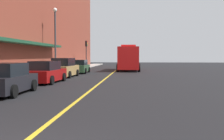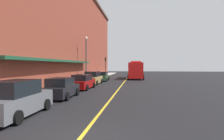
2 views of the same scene
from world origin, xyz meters
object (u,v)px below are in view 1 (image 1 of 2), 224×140
at_px(parked_car_4, 79,67).
at_px(parking_meter_0, 52,65).
at_px(fire_truck, 129,59).
at_px(parked_car_3, 64,68).
at_px(traffic_light_near, 86,49).
at_px(parked_car_2, 46,73).
at_px(street_lamp_left, 55,33).
at_px(parked_car_1, 6,80).

xyz_separation_m(parked_car_4, parking_meter_0, (-1.49, -5.34, 0.33)).
relative_size(parked_car_4, fire_truck, 0.51).
xyz_separation_m(parked_car_3, traffic_light_near, (-1.27, 18.94, 2.33)).
xyz_separation_m(parked_car_2, parking_meter_0, (-1.43, 6.23, 0.31)).
bearing_deg(traffic_light_near, street_lamp_left, -92.50).
relative_size(parked_car_2, fire_truck, 0.52).
distance_m(parked_car_4, fire_truck, 8.22).
height_order(fire_truck, street_lamp_left, street_lamp_left).
height_order(parked_car_1, parked_car_3, parked_car_3).
bearing_deg(fire_truck, traffic_light_near, -134.66).
distance_m(parked_car_2, traffic_light_near, 24.67).
height_order(parked_car_4, traffic_light_near, traffic_light_near).
xyz_separation_m(parked_car_3, parking_meter_0, (-1.33, 0.66, 0.23)).
height_order(parked_car_3, fire_truck, fire_truck).
xyz_separation_m(parked_car_1, street_lamp_left, (-1.95, 15.29, 3.65)).
relative_size(parked_car_1, parking_meter_0, 3.22).
bearing_deg(parked_car_4, street_lamp_left, 135.67).
height_order(parked_car_3, parked_car_4, parked_car_3).
height_order(parked_car_4, street_lamp_left, street_lamp_left).
xyz_separation_m(parked_car_3, fire_truck, (5.81, 11.90, 0.77)).
height_order(parked_car_3, parking_meter_0, parked_car_3).
bearing_deg(parked_car_2, parked_car_3, 2.95).
xyz_separation_m(street_lamp_left, traffic_light_near, (0.66, 15.17, -1.24)).
relative_size(parked_car_1, parked_car_2, 0.93).
xyz_separation_m(parked_car_1, fire_truck, (5.78, 23.42, 0.85)).
height_order(parked_car_1, fire_truck, fire_truck).
relative_size(parked_car_2, parked_car_4, 1.03).
bearing_deg(parked_car_3, parking_meter_0, 65.50).
distance_m(parked_car_3, parked_car_4, 6.00).
distance_m(parked_car_2, parking_meter_0, 6.40).
height_order(parked_car_3, traffic_light_near, traffic_light_near).
relative_size(parked_car_2, traffic_light_near, 1.07).
height_order(parked_car_1, street_lamp_left, street_lamp_left).
bearing_deg(parked_car_1, fire_truck, -15.07).
bearing_deg(parked_car_1, parking_meter_0, 5.14).
relative_size(parked_car_1, parked_car_4, 0.95).
distance_m(parking_meter_0, street_lamp_left, 4.61).
relative_size(parked_car_1, parked_car_3, 0.92).
height_order(parked_car_4, parking_meter_0, parked_car_4).
xyz_separation_m(parked_car_4, street_lamp_left, (-2.09, -2.22, 3.67)).
xyz_separation_m(parked_car_1, parked_car_3, (-0.02, 11.52, 0.08)).
bearing_deg(street_lamp_left, parked_car_1, -82.72).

